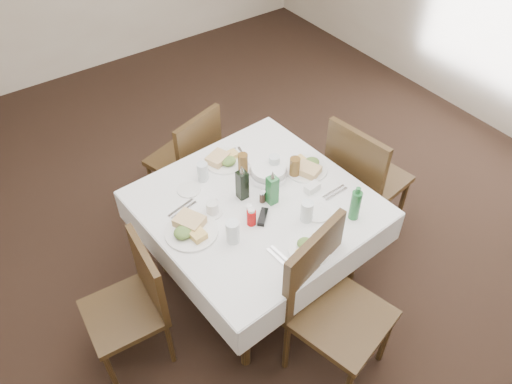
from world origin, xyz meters
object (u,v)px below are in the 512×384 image
chair_east (362,176)px  water_s (307,211)px  oil_cruet_green (272,189)px  dining_table (256,211)px  coffee_mug (213,208)px  ketchup_bottle (251,217)px  chair_west (135,299)px  water_w (233,232)px  water_e (274,164)px  water_n (203,172)px  chair_north (190,156)px  bread_basket (268,173)px  green_bottle (355,205)px  oil_cruet_dark (242,184)px  chair_south (328,299)px

chair_east → water_s: 0.78m
water_s → oil_cruet_green: bearing=108.3°
dining_table → coffee_mug: coffee_mug is taller
chair_east → ketchup_bottle: (-0.99, -0.06, 0.24)m
chair_west → water_w: bearing=-13.5°
water_e → ketchup_bottle: bearing=-142.9°
water_n → oil_cruet_green: oil_cruet_green is taller
chair_north → dining_table: bearing=-90.7°
bread_basket → chair_west: bearing=-170.8°
water_e → green_bottle: green_bottle is taller
dining_table → water_n: 0.42m
chair_east → water_s: (-0.71, -0.22, 0.25)m
water_w → bread_basket: size_ratio=0.59×
bread_basket → coffee_mug: size_ratio=2.02×
water_e → ketchup_bottle: water_e is taller
chair_west → water_e: bearing=9.7°
dining_table → coffee_mug: 0.30m
oil_cruet_dark → chair_west: bearing=-171.8°
chair_north → oil_cruet_dark: oil_cruet_dark is taller
bread_basket → ketchup_bottle: (-0.32, -0.27, 0.02)m
dining_table → oil_cruet_green: size_ratio=5.45×
water_n → chair_north: bearing=71.5°
chair_west → water_n: 0.88m
water_w → bread_basket: water_w is taller
chair_north → oil_cruet_green: size_ratio=3.71×
water_w → ketchup_bottle: bearing=15.7°
water_n → green_bottle: bearing=-55.3°
bread_basket → water_e: bearing=17.9°
water_n → green_bottle: (0.55, -0.80, 0.04)m
chair_south → green_bottle: bearing=33.3°
water_e → water_n: bearing=153.5°
chair_west → oil_cruet_dark: size_ratio=3.51×
chair_west → ketchup_bottle: 0.81m
coffee_mug → chair_west: bearing=-169.9°
water_e → oil_cruet_dark: (-0.30, -0.07, 0.04)m
chair_west → chair_south: bearing=-38.1°
water_e → bread_basket: size_ratio=0.53×
chair_west → coffee_mug: (0.60, 0.11, 0.29)m
chair_north → water_e: (0.24, -0.71, 0.30)m
chair_north → ketchup_bottle: chair_north is taller
chair_north → water_e: chair_north is taller
water_e → water_w: 0.63m
chair_north → water_w: size_ratio=6.39×
chair_south → oil_cruet_dark: size_ratio=4.06×
chair_north → coffee_mug: bearing=-109.2°
chair_east → bread_basket: size_ratio=4.13×
dining_table → oil_cruet_dark: size_ratio=5.37×
chair_south → water_s: bearing=67.7°
chair_west → green_bottle: size_ratio=3.77×
dining_table → chair_west: (-0.87, -0.03, -0.17)m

